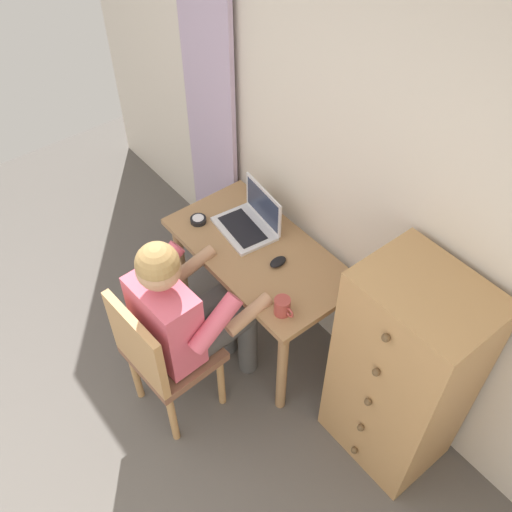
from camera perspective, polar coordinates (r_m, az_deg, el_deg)
wall_back at (r=2.77m, az=8.85°, el=9.22°), size 4.80×0.05×2.50m
curtain_panel at (r=3.45m, az=-4.69°, el=15.41°), size 0.47×0.03×2.27m
desk at (r=3.14m, az=0.30°, el=-0.92°), size 1.07×0.57×0.71m
dresser at (r=2.79m, az=14.34°, el=-11.36°), size 0.55×0.46×1.21m
chair at (r=2.92m, az=-9.44°, el=-9.60°), size 0.44×0.42×0.90m
person_seated at (r=2.83m, az=-6.83°, el=-5.56°), size 0.55×0.60×1.21m
laptop at (r=3.14m, az=-0.54°, el=3.57°), size 0.37×0.29×0.24m
computer_mouse at (r=2.97m, az=2.21°, el=-0.59°), size 0.07×0.10×0.03m
desk_clock at (r=3.22m, az=-5.77°, el=3.60°), size 0.09×0.09×0.03m
coffee_mug at (r=2.74m, az=2.66°, el=-5.05°), size 0.12×0.08×0.09m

